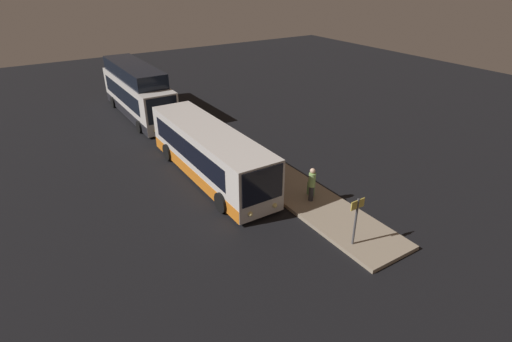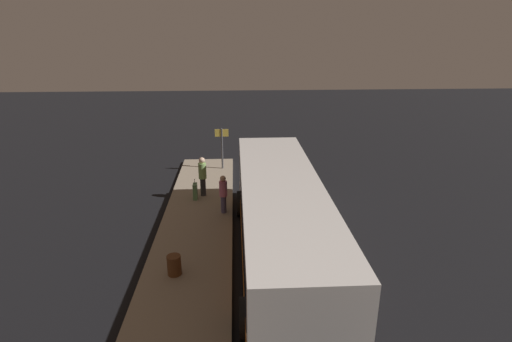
# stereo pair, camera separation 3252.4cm
# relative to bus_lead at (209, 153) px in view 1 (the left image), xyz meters

# --- Properties ---
(ground) EXTENTS (80.00, 80.00, 0.00)m
(ground) POSITION_rel_bus_lead_xyz_m (1.10, 0.02, -1.46)
(ground) COLOR black
(platform) EXTENTS (20.00, 2.86, 0.19)m
(platform) POSITION_rel_bus_lead_xyz_m (1.10, 3.05, -1.36)
(platform) COLOR gray
(platform) RESTS_ON ground
(bus_lead) EXTENTS (11.15, 2.84, 2.92)m
(bus_lead) POSITION_rel_bus_lead_xyz_m (0.00, 0.00, 0.00)
(bus_lead) COLOR silver
(bus_lead) RESTS_ON ground
(bus_second) EXTENTS (11.12, 2.80, 4.10)m
(bus_second) POSITION_rel_bus_lead_xyz_m (-12.80, 0.00, 0.36)
(bus_second) COLOR silver
(bus_second) RESTS_ON ground
(passenger_boarding) EXTENTS (0.41, 0.41, 1.64)m
(passenger_boarding) POSITION_rel_bus_lead_xyz_m (3.67, 1.98, -0.36)
(passenger_boarding) COLOR #4C476B
(passenger_boarding) RESTS_ON platform
(passenger_waiting) EXTENTS (0.37, 0.37, 1.84)m
(passenger_waiting) POSITION_rel_bus_lead_xyz_m (5.58, 2.97, -0.25)
(passenger_waiting) COLOR #2D2D33
(passenger_waiting) RESTS_ON platform
(suitcase) EXTENTS (0.40, 0.18, 0.97)m
(suitcase) POSITION_rel_bus_lead_xyz_m (5.17, 3.30, -0.90)
(suitcase) COLOR #598C59
(suitcase) RESTS_ON platform
(sign_post) EXTENTS (0.10, 0.73, 2.27)m
(sign_post) POSITION_rel_bus_lead_xyz_m (9.39, 2.18, 0.17)
(sign_post) COLOR #4C4C51
(sign_post) RESTS_ON platform
(trash_bin) EXTENTS (0.44, 0.44, 0.65)m
(trash_bin) POSITION_rel_bus_lead_xyz_m (-0.79, 3.42, -0.94)
(trash_bin) COLOR #593319
(trash_bin) RESTS_ON platform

